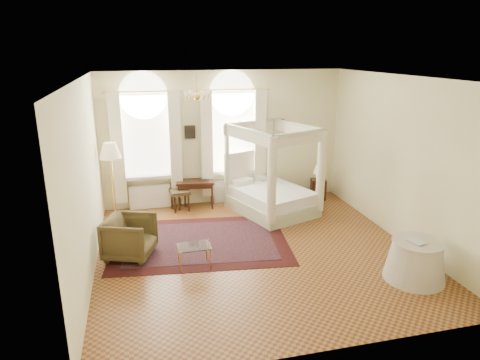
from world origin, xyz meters
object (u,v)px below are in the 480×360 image
at_px(nightstand, 318,189).
at_px(side_table, 415,261).
at_px(canopy_bed, 272,193).
at_px(writing_desk, 195,185).
at_px(floor_lamp, 110,155).
at_px(stool, 180,193).
at_px(armchair, 130,237).
at_px(coffee_table, 194,248).

bearing_deg(nightstand, side_table, -90.94).
distance_m(canopy_bed, writing_desk, 1.90).
relative_size(canopy_bed, floor_lamp, 1.27).
distance_m(canopy_bed, stool, 2.23).
xyz_separation_m(armchair, floor_lamp, (-0.33, 1.88, 1.17)).
relative_size(writing_desk, armchair, 1.12).
relative_size(stool, armchair, 0.59).
height_order(floor_lamp, side_table, floor_lamp).
bearing_deg(stool, floor_lamp, -166.82).
height_order(canopy_bed, coffee_table, canopy_bed).
distance_m(armchair, coffee_table, 1.30).
height_order(writing_desk, floor_lamp, floor_lamp).
xyz_separation_m(canopy_bed, coffee_table, (-2.20, -2.27, -0.11)).
distance_m(coffee_table, floor_lamp, 3.17).
xyz_separation_m(stool, side_table, (3.53, -4.24, -0.09)).
bearing_deg(stool, side_table, -50.18).
xyz_separation_m(armchair, side_table, (4.71, -2.00, -0.05)).
xyz_separation_m(writing_desk, stool, (-0.40, -0.11, -0.16)).
bearing_deg(stool, coffee_table, -91.21).
relative_size(writing_desk, floor_lamp, 0.53).
bearing_deg(coffee_table, floor_lamp, 119.46).
bearing_deg(writing_desk, floor_lamp, -166.26).
xyz_separation_m(canopy_bed, nightstand, (1.46, 0.60, -0.21)).
height_order(canopy_bed, armchair, canopy_bed).
relative_size(armchair, floor_lamp, 0.47).
xyz_separation_m(coffee_table, floor_lamp, (-1.45, 2.56, 1.20)).
height_order(writing_desk, armchair, armchair).
xyz_separation_m(stool, coffee_table, (-0.06, -2.91, -0.06)).
bearing_deg(armchair, side_table, -92.69).
relative_size(coffee_table, side_table, 0.60).
bearing_deg(coffee_table, nightstand, 38.12).
height_order(armchair, side_table, armchair).
bearing_deg(side_table, canopy_bed, 111.18).
xyz_separation_m(floor_lamp, side_table, (5.04, -3.88, -1.22)).
bearing_deg(coffee_table, canopy_bed, 45.90).
bearing_deg(floor_lamp, side_table, -37.62).
height_order(coffee_table, side_table, side_table).
bearing_deg(writing_desk, armchair, -123.78).
bearing_deg(nightstand, stool, 179.42).
distance_m(canopy_bed, floor_lamp, 3.82).
bearing_deg(coffee_table, stool, 88.79).
relative_size(nightstand, coffee_table, 0.87).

